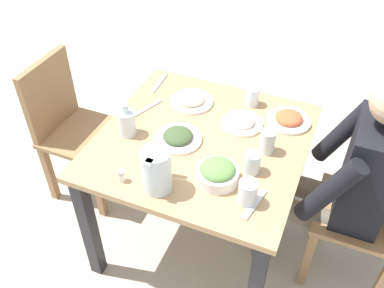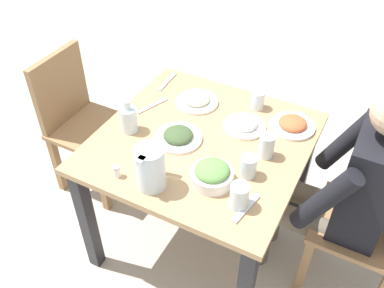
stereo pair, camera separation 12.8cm
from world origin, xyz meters
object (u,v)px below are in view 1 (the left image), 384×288
at_px(salad_bowl, 217,173).
at_px(water_glass_center, 248,193).
at_px(chair_far, 70,123).
at_px(plate_yoghurt, 242,122).
at_px(water_glass_near_left, 252,97).
at_px(chair_near, 382,212).
at_px(plate_dolmas, 178,137).
at_px(dining_table, 202,157).
at_px(diner_near, 344,177).
at_px(water_glass_far_left, 252,163).
at_px(salt_shaker, 121,176).
at_px(water_pitcher, 157,170).
at_px(plate_beans, 192,100).
at_px(water_glass_by_pitcher, 267,142).
at_px(oil_carafe, 127,124).
at_px(plate_rice_curry, 289,119).

height_order(salad_bowl, water_glass_center, water_glass_center).
xyz_separation_m(chair_far, water_glass_center, (-0.38, -1.14, 0.29)).
relative_size(chair_far, salad_bowl, 4.88).
relative_size(plate_yoghurt, water_glass_near_left, 2.10).
distance_m(chair_near, plate_dolmas, 0.98).
relative_size(dining_table, diner_near, 0.81).
xyz_separation_m(water_glass_far_left, salt_shaker, (-0.26, 0.47, -0.02)).
bearing_deg(water_glass_center, salt_shaker, 99.78).
bearing_deg(water_glass_center, diner_near, -41.33).
xyz_separation_m(dining_table, water_pitcher, (-0.35, 0.05, 0.21)).
bearing_deg(plate_dolmas, dining_table, -63.03).
relative_size(dining_table, salad_bowl, 5.29).
height_order(plate_beans, water_glass_center, water_glass_center).
relative_size(dining_table, chair_near, 1.08).
bearing_deg(water_glass_by_pitcher, water_glass_near_left, 27.14).
relative_size(plate_dolmas, salt_shaker, 4.05).
bearing_deg(chair_far, dining_table, -96.16).
distance_m(chair_far, plate_dolmas, 0.79).
relative_size(water_pitcher, water_glass_far_left, 1.96).
distance_m(dining_table, water_glass_far_left, 0.33).
bearing_deg(water_glass_near_left, plate_yoghurt, -178.15).
bearing_deg(chair_far, water_pitcher, -119.15).
relative_size(plate_beans, water_glass_far_left, 2.21).
bearing_deg(salad_bowl, diner_near, -56.87).
xyz_separation_m(water_glass_center, oil_carafe, (0.19, 0.63, 0.00)).
distance_m(chair_near, plate_yoghurt, 0.75).
bearing_deg(water_glass_near_left, salt_shaker, 154.96).
height_order(dining_table, diner_near, diner_near).
distance_m(chair_near, oil_carafe, 1.22).
bearing_deg(salad_bowl, plate_dolmas, 56.14).
distance_m(plate_beans, salt_shaker, 0.61).
height_order(water_glass_far_left, oil_carafe, oil_carafe).
relative_size(chair_far, plate_beans, 3.98).
bearing_deg(water_pitcher, plate_beans, 9.54).
distance_m(chair_near, plate_rice_curry, 0.59).
bearing_deg(water_glass_near_left, water_glass_center, -164.99).
relative_size(salad_bowl, plate_yoghurt, 0.88).
xyz_separation_m(chair_near, water_glass_far_left, (-0.21, 0.57, 0.28)).
bearing_deg(dining_table, water_glass_far_left, -113.26).
relative_size(chair_far, water_glass_center, 8.01).
distance_m(diner_near, plate_dolmas, 0.76).
xyz_separation_m(chair_far, plate_dolmas, (-0.14, -0.74, 0.25)).
xyz_separation_m(plate_rice_curry, plate_beans, (-0.04, 0.49, -0.00)).
xyz_separation_m(diner_near, plate_dolmas, (-0.15, 0.73, 0.10)).
relative_size(plate_yoghurt, water_glass_center, 1.85).
bearing_deg(plate_beans, water_pitcher, -170.46).
height_order(chair_far, plate_dolmas, chair_far).
relative_size(plate_yoghurt, water_glass_by_pitcher, 1.79).
height_order(dining_table, plate_beans, plate_beans).
relative_size(water_pitcher, plate_yoghurt, 0.96).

